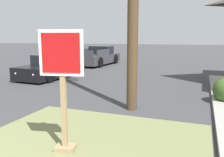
{
  "coord_description": "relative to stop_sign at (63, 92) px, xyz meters",
  "views": [
    {
      "loc": [
        4.2,
        -0.92,
        2.14
      ],
      "look_at": [
        2.07,
        4.67,
        1.12
      ],
      "focal_mm": 38.4,
      "sensor_mm": 36.0,
      "label": 1
    }
  ],
  "objects": [
    {
      "name": "stop_sign",
      "position": [
        0.0,
        0.0,
        0.0
      ],
      "size": [
        0.78,
        0.35,
        2.2
      ],
      "color": "#A3845B",
      "rests_on": "grass_corner_patch"
    },
    {
      "name": "parked_sedan_black",
      "position": [
        -5.35,
        7.32,
        -0.64
      ],
      "size": [
        2.05,
        4.12,
        1.25
      ],
      "color": "black",
      "rests_on": "ground"
    },
    {
      "name": "pickup_truck_charcoal",
      "position": [
        -5.58,
        13.99,
        -0.57
      ],
      "size": [
        2.18,
        5.09,
        1.48
      ],
      "color": "#38383D",
      "rests_on": "ground"
    }
  ]
}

